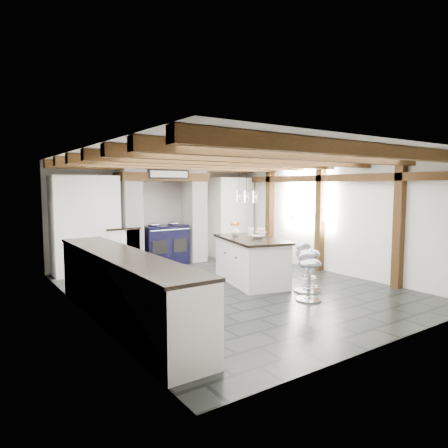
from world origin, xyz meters
TOP-DOWN VIEW (x-y plane):
  - ground at (0.00, 0.00)m, footprint 6.00×6.00m
  - room_shell at (-0.61, 1.42)m, footprint 6.00×6.03m
  - range_cooker at (0.00, 2.68)m, footprint 1.00×0.63m
  - kitchen_island at (0.55, 0.17)m, footprint 1.26×1.85m
  - bar_stool_near at (0.93, -0.88)m, footprint 0.48×0.48m
  - bar_stool_far at (0.57, -1.27)m, footprint 0.48×0.48m

SIDE VIEW (x-z plane):
  - ground at x=0.00m, z-range 0.00..0.00m
  - kitchen_island at x=0.55m, z-range -0.13..0.98m
  - bar_stool_far at x=0.57m, z-range 0.09..0.84m
  - range_cooker at x=0.00m, z-range -0.03..0.96m
  - bar_stool_near at x=0.93m, z-range 0.10..0.92m
  - room_shell at x=-0.61m, z-range -1.93..4.07m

